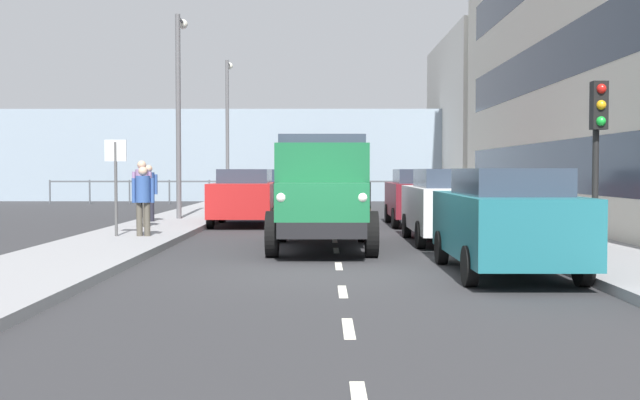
% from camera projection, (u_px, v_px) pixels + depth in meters
% --- Properties ---
extents(ground_plane, '(80.00, 80.00, 0.00)m').
position_uv_depth(ground_plane, '(334.00, 235.00, 20.37)').
color(ground_plane, '#2D2D30').
extents(sidewalk_left, '(2.50, 38.19, 0.15)m').
position_uv_depth(sidewalk_left, '(520.00, 232.00, 20.34)').
color(sidewalk_left, gray).
rests_on(sidewalk_left, ground_plane).
extents(sidewalk_right, '(2.50, 38.19, 0.15)m').
position_uv_depth(sidewalk_right, '(148.00, 232.00, 20.39)').
color(sidewalk_right, gray).
rests_on(sidewalk_right, ground_plane).
extents(road_centreline_markings, '(0.12, 34.90, 0.01)m').
position_uv_depth(road_centreline_markings, '(334.00, 236.00, 20.02)').
color(road_centreline_markings, silver).
rests_on(road_centreline_markings, ground_plane).
extents(building_far_block, '(7.46, 12.58, 8.75)m').
position_uv_depth(building_far_block, '(512.00, 120.00, 41.80)').
color(building_far_block, silver).
rests_on(building_far_block, ground_plane).
extents(sea_horizon, '(80.00, 0.80, 5.00)m').
position_uv_depth(sea_horizon, '(329.00, 155.00, 42.35)').
color(sea_horizon, '#8C9EAD').
rests_on(sea_horizon, ground_plane).
extents(seawall_railing, '(28.08, 0.08, 1.20)m').
position_uv_depth(seawall_railing, '(329.00, 186.00, 38.81)').
color(seawall_railing, '#4C5156').
rests_on(seawall_railing, ground_plane).
extents(truck_vintage_green, '(2.17, 5.64, 2.43)m').
position_uv_depth(truck_vintage_green, '(322.00, 195.00, 16.34)').
color(truck_vintage_green, black).
rests_on(truck_vintage_green, ground_plane).
extents(car_teal_kerbside_near, '(1.83, 4.37, 1.72)m').
position_uv_depth(car_teal_kerbside_near, '(505.00, 219.00, 12.56)').
color(car_teal_kerbside_near, '#1E6670').
rests_on(car_teal_kerbside_near, ground_plane).
extents(car_white_kerbside_1, '(1.90, 4.46, 1.72)m').
position_uv_depth(car_white_kerbside_1, '(450.00, 204.00, 18.03)').
color(car_white_kerbside_1, white).
rests_on(car_white_kerbside_1, ground_plane).
extents(car_maroon_kerbside_2, '(1.93, 4.08, 1.72)m').
position_uv_depth(car_maroon_kerbside_2, '(420.00, 196.00, 23.67)').
color(car_maroon_kerbside_2, maroon).
rests_on(car_maroon_kerbside_2, ground_plane).
extents(car_red_oppositeside_0, '(1.91, 4.13, 1.72)m').
position_uv_depth(car_red_oppositeside_0, '(245.00, 196.00, 23.75)').
color(car_red_oppositeside_0, '#B21E1E').
rests_on(car_red_oppositeside_0, ground_plane).
extents(car_navy_oppositeside_1, '(1.85, 4.17, 1.72)m').
position_uv_depth(car_navy_oppositeside_1, '(260.00, 191.00, 29.47)').
color(car_navy_oppositeside_1, navy).
rests_on(car_navy_oppositeside_1, ground_plane).
extents(car_grey_oppositeside_2, '(1.80, 4.40, 1.72)m').
position_uv_depth(car_grey_oppositeside_2, '(272.00, 187.00, 36.10)').
color(car_grey_oppositeside_2, slate).
rests_on(car_grey_oppositeside_2, ground_plane).
extents(pedestrian_in_dark_coat, '(0.53, 0.34, 1.62)m').
position_uv_depth(pedestrian_in_dark_coat, '(143.00, 195.00, 18.11)').
color(pedestrian_in_dark_coat, '#4C473D').
rests_on(pedestrian_in_dark_coat, sidewalk_right).
extents(pedestrian_strolling, '(0.53, 0.34, 1.80)m').
position_uv_depth(pedestrian_strolling, '(142.00, 188.00, 20.97)').
color(pedestrian_strolling, '#4C473D').
rests_on(pedestrian_strolling, sidewalk_right).
extents(pedestrian_with_bag, '(0.53, 0.34, 1.70)m').
position_uv_depth(pedestrian_with_bag, '(149.00, 188.00, 23.28)').
color(pedestrian_with_bag, black).
rests_on(pedestrian_with_bag, sidewalk_right).
extents(traffic_light_near, '(0.28, 0.41, 3.20)m').
position_uv_depth(traffic_light_near, '(598.00, 129.00, 14.54)').
color(traffic_light_near, black).
rests_on(traffic_light_near, sidewalk_left).
extents(lamp_post_promenade, '(0.32, 1.14, 6.48)m').
position_uv_depth(lamp_post_promenade, '(179.00, 98.00, 24.76)').
color(lamp_post_promenade, '#59595B').
rests_on(lamp_post_promenade, sidewalk_right).
extents(lamp_post_far, '(0.32, 1.14, 6.58)m').
position_uv_depth(lamp_post_far, '(228.00, 119.00, 35.69)').
color(lamp_post_far, '#59595B').
rests_on(lamp_post_far, sidewalk_right).
extents(street_sign, '(0.50, 0.07, 2.25)m').
position_uv_depth(street_sign, '(116.00, 171.00, 18.10)').
color(street_sign, '#4C4C4C').
rests_on(street_sign, sidewalk_right).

